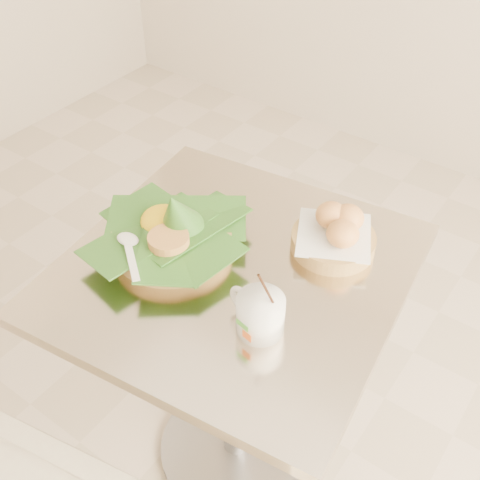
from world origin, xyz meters
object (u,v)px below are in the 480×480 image
Objects in this scene: cafe_table at (235,333)px; coffee_mug at (259,313)px; rice_basket at (171,232)px; bread_basket at (336,234)px.

coffee_mug is at bearing -38.05° from cafe_table.
cafe_table is 0.32m from coffee_mug.
cafe_table is at bearing 141.95° from coffee_mug.
rice_basket is at bearing -169.62° from cafe_table.
rice_basket is 1.57× the size of bread_basket.
bread_basket is 1.31× the size of coffee_mug.
bread_basket is at bearing 51.69° from cafe_table.
cafe_table is 3.68× the size of bread_basket.
bread_basket is (0.29, 0.21, -0.01)m from rice_basket.
coffee_mug is (-0.00, -0.29, 0.00)m from bread_basket.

